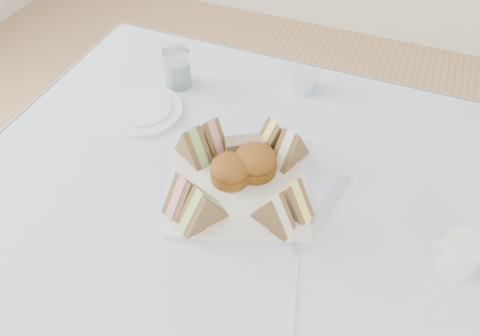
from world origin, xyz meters
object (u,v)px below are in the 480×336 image
at_px(serving_plate, 240,183).
at_px(creamer_jug, 461,254).
at_px(water_glass, 178,68).
at_px(table, 217,296).

relative_size(serving_plate, creamer_jug, 3.92).
relative_size(water_glass, creamer_jug, 1.38).
height_order(serving_plate, creamer_jug, creamer_jug).
relative_size(serving_plate, water_glass, 2.85).
distance_m(serving_plate, water_glass, 0.36).
bearing_deg(water_glass, serving_plate, -43.85).
bearing_deg(water_glass, creamer_jug, -22.58).
xyz_separation_m(table, water_glass, (-0.22, 0.31, 0.42)).
bearing_deg(serving_plate, water_glass, 116.94).
bearing_deg(creamer_jug, water_glass, 148.09).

